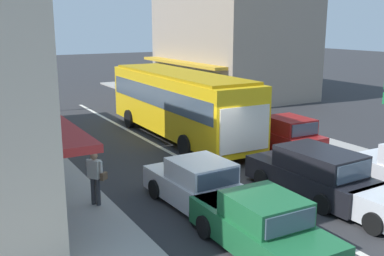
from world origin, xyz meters
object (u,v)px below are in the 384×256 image
(parked_hatchback_kerb_second, at_px, (286,135))
(traffic_light_downstreet, at_px, (15,68))
(sedan_queue_far_back, at_px, (262,227))
(sedan_behind_bus_mid, at_px, (199,186))
(parked_sedan_kerb_third, at_px, (218,115))
(pedestrian_with_handbag_near, at_px, (95,175))
(wagon_adjacent_lane_lead, at_px, (313,173))
(city_bus, at_px, (179,100))

(parked_hatchback_kerb_second, xyz_separation_m, traffic_light_downstreet, (-8.67, 14.67, 2.15))
(sedan_queue_far_back, xyz_separation_m, sedan_behind_bus_mid, (0.12, 3.17, 0.00))
(parked_sedan_kerb_third, relative_size, pedestrian_with_handbag_near, 2.60)
(sedan_behind_bus_mid, bearing_deg, parked_hatchback_kerb_second, 27.82)
(sedan_queue_far_back, bearing_deg, sedan_behind_bus_mid, 87.79)
(wagon_adjacent_lane_lead, bearing_deg, sedan_queue_far_back, -150.51)
(city_bus, distance_m, wagon_adjacent_lane_lead, 8.83)
(sedan_queue_far_back, relative_size, parked_sedan_kerb_third, 1.00)
(parked_sedan_kerb_third, bearing_deg, wagon_adjacent_lane_lead, -105.75)
(sedan_queue_far_back, xyz_separation_m, wagon_adjacent_lane_lead, (3.77, 2.13, 0.08))
(parked_hatchback_kerb_second, relative_size, pedestrian_with_handbag_near, 2.31)
(wagon_adjacent_lane_lead, height_order, parked_hatchback_kerb_second, wagon_adjacent_lane_lead)
(parked_hatchback_kerb_second, xyz_separation_m, parked_sedan_kerb_third, (0.04, 5.46, -0.05))
(sedan_queue_far_back, distance_m, parked_sedan_kerb_third, 13.68)
(sedan_behind_bus_mid, bearing_deg, wagon_adjacent_lane_lead, -15.86)
(traffic_light_downstreet, height_order, pedestrian_with_handbag_near, traffic_light_downstreet)
(parked_hatchback_kerb_second, height_order, traffic_light_downstreet, traffic_light_downstreet)
(wagon_adjacent_lane_lead, bearing_deg, pedestrian_with_handbag_near, 159.48)
(wagon_adjacent_lane_lead, height_order, sedan_behind_bus_mid, wagon_adjacent_lane_lead)
(sedan_queue_far_back, xyz_separation_m, parked_hatchback_kerb_second, (6.51, 6.54, 0.05))
(sedan_behind_bus_mid, bearing_deg, city_bus, 65.98)
(city_bus, relative_size, parked_hatchback_kerb_second, 2.89)
(wagon_adjacent_lane_lead, height_order, traffic_light_downstreet, traffic_light_downstreet)
(city_bus, distance_m, sedan_queue_far_back, 11.52)
(sedan_behind_bus_mid, height_order, pedestrian_with_handbag_near, pedestrian_with_handbag_near)
(wagon_adjacent_lane_lead, distance_m, parked_sedan_kerb_third, 10.26)
(sedan_queue_far_back, bearing_deg, city_bus, 71.89)
(parked_hatchback_kerb_second, bearing_deg, pedestrian_with_handbag_near, -167.71)
(sedan_behind_bus_mid, relative_size, pedestrian_with_handbag_near, 2.61)
(sedan_behind_bus_mid, height_order, traffic_light_downstreet, traffic_light_downstreet)
(sedan_behind_bus_mid, bearing_deg, traffic_light_downstreet, 97.20)
(sedan_queue_far_back, relative_size, pedestrian_with_handbag_near, 2.59)
(traffic_light_downstreet, bearing_deg, city_bus, -61.05)
(sedan_queue_far_back, xyz_separation_m, pedestrian_with_handbag_near, (-2.66, 4.54, 0.40))
(parked_hatchback_kerb_second, relative_size, traffic_light_downstreet, 0.90)
(traffic_light_downstreet, xyz_separation_m, pedestrian_with_handbag_near, (-0.51, -16.67, -1.79))
(wagon_adjacent_lane_lead, xyz_separation_m, parked_hatchback_kerb_second, (2.74, 4.41, -0.04))
(sedan_behind_bus_mid, relative_size, parked_hatchback_kerb_second, 1.13)
(wagon_adjacent_lane_lead, height_order, pedestrian_with_handbag_near, pedestrian_with_handbag_near)
(sedan_behind_bus_mid, height_order, parked_sedan_kerb_third, same)
(city_bus, xyz_separation_m, sedan_behind_bus_mid, (-3.44, -7.71, -1.22))
(city_bus, relative_size, parked_sedan_kerb_third, 2.57)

